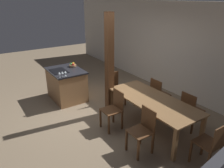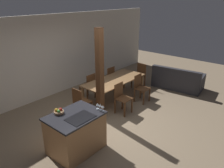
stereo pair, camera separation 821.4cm
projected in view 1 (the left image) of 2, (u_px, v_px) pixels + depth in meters
ground_plane at (93, 112)px, 5.71m from camera, size 16.00×16.00×0.00m
wall_back at (170, 48)px, 6.59m from camera, size 11.20×0.08×2.70m
kitchen_island at (67, 84)px, 6.30m from camera, size 1.15×0.87×0.90m
fruit_bowl at (73, 65)px, 6.40m from camera, size 0.21×0.21×0.11m
wine_glass_near at (59, 73)px, 5.52m from camera, size 0.07×0.07×0.14m
wine_glass_middle at (62, 73)px, 5.56m from camera, size 0.07×0.07×0.14m
wine_glass_far at (65, 72)px, 5.60m from camera, size 0.07×0.07×0.14m
dining_table at (152, 103)px, 4.80m from camera, size 2.19×0.92×0.72m
dining_chair_near_left at (114, 109)px, 4.89m from camera, size 0.40×0.40×0.90m
dining_chair_near_right at (143, 130)px, 4.12m from camera, size 0.40×0.40×0.90m
dining_chair_far_left at (158, 94)px, 5.59m from camera, size 0.40×0.40×0.90m
dining_chair_far_right at (190, 110)px, 4.83m from camera, size 0.40×0.40×0.90m
dining_chair_head_end at (115, 88)px, 5.99m from camera, size 0.40×0.40×0.90m
dining_chair_foot_end at (211, 144)px, 3.73m from camera, size 0.40×0.40×0.90m
timber_post at (109, 67)px, 5.21m from camera, size 0.17×0.17×2.51m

